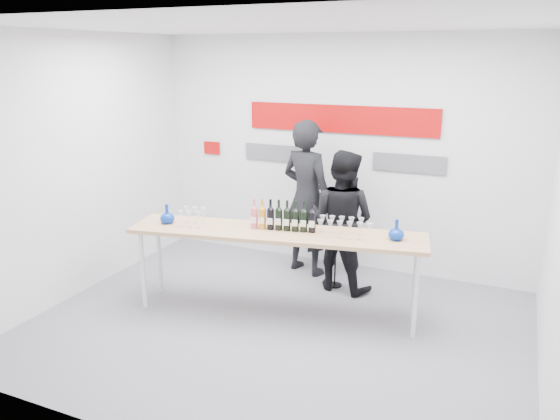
{
  "coord_description": "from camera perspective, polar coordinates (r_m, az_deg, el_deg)",
  "views": [
    {
      "loc": [
        2.11,
        -4.7,
        2.76
      ],
      "look_at": [
        -0.14,
        0.39,
        1.15
      ],
      "focal_mm": 35.0,
      "sensor_mm": 36.0,
      "label": 1
    }
  ],
  "objects": [
    {
      "name": "wine_bottles",
      "position": [
        5.76,
        0.31,
        -0.55
      ],
      "size": [
        0.71,
        0.2,
        0.33
      ],
      "rotation": [
        0.0,
        0.0,
        0.19
      ],
      "color": "#CC5966",
      "rests_on": "tasting_table"
    },
    {
      "name": "glasses_right",
      "position": [
        5.62,
        6.62,
        -1.86
      ],
      "size": [
        0.59,
        0.3,
        0.18
      ],
      "color": "silver",
      "rests_on": "tasting_table"
    },
    {
      "name": "decanter_left",
      "position": [
        6.14,
        -11.72,
        -0.37
      ],
      "size": [
        0.16,
        0.16,
        0.21
      ],
      "primitive_type": null,
      "color": "#082D95",
      "rests_on": "tasting_table"
    },
    {
      "name": "signage",
      "position": [
        7.08,
        5.83,
        8.3
      ],
      "size": [
        3.38,
        0.02,
        0.79
      ],
      "color": "#AB0707",
      "rests_on": "back_wall"
    },
    {
      "name": "mic_stand",
      "position": [
        6.63,
        5.82,
        -4.2
      ],
      "size": [
        0.18,
        0.18,
        1.53
      ],
      "rotation": [
        0.0,
        0.0,
        -0.4
      ],
      "color": "black",
      "rests_on": "ground"
    },
    {
      "name": "ground",
      "position": [
        5.85,
        -0.33,
        -12.03
      ],
      "size": [
        5.0,
        5.0,
        0.0
      ],
      "primitive_type": "plane",
      "color": "slate",
      "rests_on": "ground"
    },
    {
      "name": "back_wall",
      "position": [
        7.14,
        6.26,
        5.87
      ],
      "size": [
        5.0,
        0.04,
        3.0
      ],
      "primitive_type": "cube",
      "color": "silver",
      "rests_on": "ground"
    },
    {
      "name": "decanter_right",
      "position": [
        5.6,
        12.07,
        -2.01
      ],
      "size": [
        0.16,
        0.16,
        0.21
      ],
      "primitive_type": null,
      "color": "#082D95",
      "rests_on": "tasting_table"
    },
    {
      "name": "glasses_left",
      "position": [
        6.02,
        -9.15,
        -0.73
      ],
      "size": [
        0.29,
        0.26,
        0.18
      ],
      "color": "silver",
      "rests_on": "tasting_table"
    },
    {
      "name": "presenter_left",
      "position": [
        6.91,
        2.82,
        1.28
      ],
      "size": [
        0.83,
        0.66,
        1.98
      ],
      "primitive_type": "imported",
      "rotation": [
        0.0,
        0.0,
        2.85
      ],
      "color": "black",
      "rests_on": "ground"
    },
    {
      "name": "presenter_right",
      "position": [
        6.49,
        6.46,
        -1.13
      ],
      "size": [
        0.92,
        0.77,
        1.69
      ],
      "primitive_type": "imported",
      "rotation": [
        0.0,
        0.0,
        2.97
      ],
      "color": "black",
      "rests_on": "ground"
    },
    {
      "name": "tasting_table",
      "position": [
        5.79,
        -0.4,
        -2.89
      ],
      "size": [
        3.21,
        1.2,
        0.94
      ],
      "rotation": [
        0.0,
        0.0,
        0.19
      ],
      "color": "tan",
      "rests_on": "ground"
    }
  ]
}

